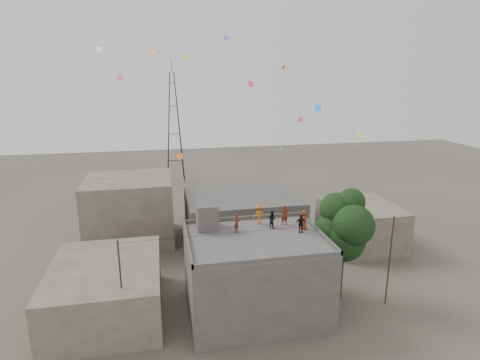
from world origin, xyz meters
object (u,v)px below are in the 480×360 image
object	(u,v)px
transmission_tower	(174,128)
person_dark_adult	(301,224)
stair_head_box	(207,216)
tree	(345,228)
person_red_adult	(284,215)

from	to	relation	value
transmission_tower	person_dark_adult	size ratio (longest dim) A/B	14.10
stair_head_box	tree	xyz separation A→B (m)	(10.57, -2.00, -1.00)
tree	person_red_adult	distance (m)	4.81
stair_head_box	person_dark_adult	distance (m)	7.17
person_red_adult	person_dark_adult	bearing A→B (deg)	108.47
stair_head_box	person_red_adult	size ratio (longest dim) A/B	1.23
stair_head_box	tree	world-z (taller)	tree
stair_head_box	tree	bearing A→B (deg)	-10.74
stair_head_box	person_dark_adult	bearing A→B (deg)	-18.04
stair_head_box	transmission_tower	world-z (taller)	transmission_tower
stair_head_box	person_dark_adult	xyz separation A→B (m)	(6.82, -2.22, -0.29)
transmission_tower	tree	bearing A→B (deg)	-73.91
person_dark_adult	stair_head_box	bearing A→B (deg)	161.10
tree	person_dark_adult	distance (m)	3.82
stair_head_box	transmission_tower	bearing A→B (deg)	91.23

